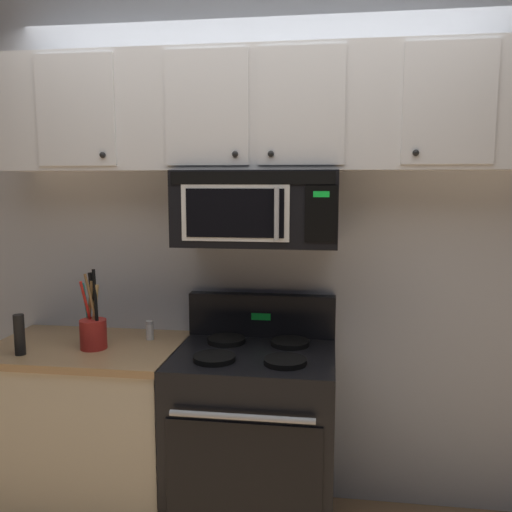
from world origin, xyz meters
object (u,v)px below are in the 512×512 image
Objects in this scene: stove_range at (254,439)px; utensil_crock_red at (93,329)px; over_range_microwave at (257,208)px; salt_shaker at (150,330)px; pepper_mill at (19,335)px.

stove_range is 0.94m from utensil_crock_red.
utensil_crock_red is (-0.78, -0.05, 0.53)m from stove_range.
over_range_microwave is 7.82× the size of salt_shaker.
stove_range is 5.87× the size of pepper_mill.
utensil_crock_red is at bearing -168.01° from over_range_microwave.
over_range_microwave is 3.98× the size of pepper_mill.
pepper_mill is (-0.30, -0.14, -0.00)m from utensil_crock_red.
stove_range is 1.11m from over_range_microwave.
over_range_microwave reaches higher than pepper_mill.
pepper_mill is at bearing -148.40° from salt_shaker.
stove_range reaches higher than pepper_mill.
salt_shaker is at bearing 166.70° from stove_range.
pepper_mill is at bearing -170.14° from stove_range.
salt_shaker is (-0.56, 0.01, -0.63)m from over_range_microwave.
utensil_crock_red is (-0.78, -0.16, -0.58)m from over_range_microwave.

